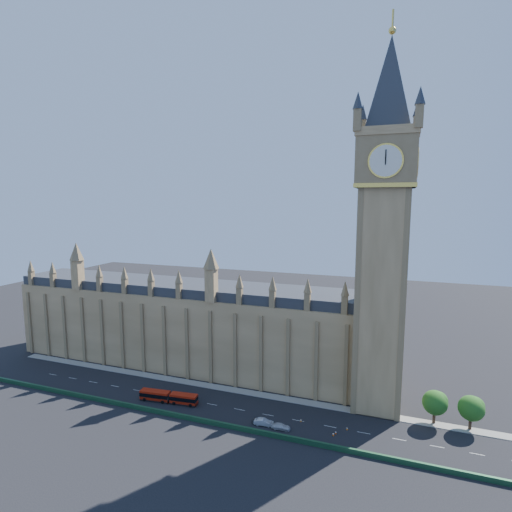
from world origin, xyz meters
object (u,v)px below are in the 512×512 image
(red_bus, at_px, (169,397))
(car_white, at_px, (281,427))
(car_silver, at_px, (264,422))
(car_grey, at_px, (261,422))

(red_bus, bearing_deg, car_white, -9.82)
(red_bus, relative_size, car_silver, 3.48)
(car_silver, bearing_deg, red_bus, 80.09)
(car_white, bearing_deg, car_silver, 82.80)
(car_grey, relative_size, car_white, 0.90)
(red_bus, height_order, car_silver, red_bus)
(car_grey, bearing_deg, car_silver, -94.73)
(car_grey, distance_m, car_white, 5.29)
(red_bus, xyz_separation_m, car_white, (32.69, -2.29, -0.81))
(car_silver, bearing_deg, car_grey, 80.53)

